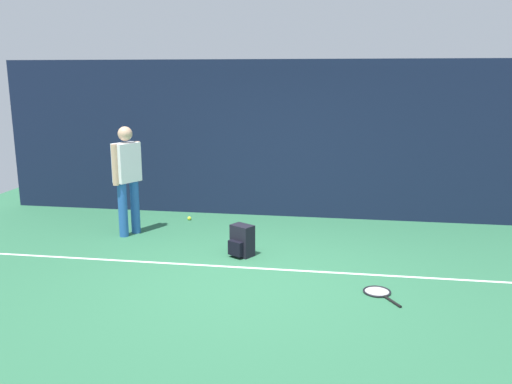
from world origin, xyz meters
TOP-DOWN VIEW (x-y plane):
  - ground_plane at (0.00, 0.00)m, footprint 12.00×12.00m
  - back_fence at (0.00, 3.00)m, footprint 10.00×0.10m
  - court_line at (0.00, 0.31)m, footprint 9.00×0.05m
  - tennis_player at (-2.18, 1.48)m, footprint 0.38×0.48m
  - tennis_racket at (1.54, -0.27)m, footprint 0.46×0.62m
  - backpack at (-0.26, 0.76)m, footprint 0.37×0.37m
  - tennis_ball_near_player at (-1.49, 2.43)m, footprint 0.07×0.07m

SIDE VIEW (x-z plane):
  - ground_plane at x=0.00m, z-range 0.00..0.00m
  - court_line at x=0.00m, z-range 0.00..0.00m
  - tennis_racket at x=1.54m, z-range 0.00..0.03m
  - tennis_ball_near_player at x=-1.49m, z-range 0.00..0.07m
  - backpack at x=-0.26m, z-range -0.01..0.43m
  - tennis_player at x=-2.18m, z-range 0.12..1.82m
  - back_fence at x=0.00m, z-range 0.00..2.72m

